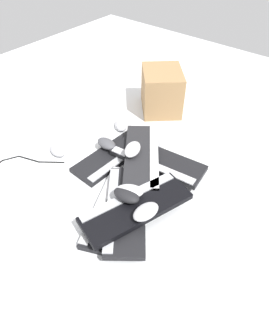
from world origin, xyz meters
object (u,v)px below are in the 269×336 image
mouse_2 (121,125)px  mouse_4 (127,195)px  keyboard_1 (114,206)px  mouse_1 (146,212)px  cardboard_box (162,91)px  mouse_6 (129,191)px  mouse_0 (133,149)px  keyboard_3 (125,208)px  keyboard_5 (136,207)px  keyboard_0 (115,154)px  keyboard_2 (151,163)px  keyboard_4 (157,160)px  mouse_3 (58,150)px  keyboard_6 (142,156)px  mouse_5 (107,144)px

mouse_2 → mouse_4: size_ratio=1.00×
mouse_2 → keyboard_1: bearing=168.2°
keyboard_1 → mouse_1: mouse_1 is taller
keyboard_1 → mouse_1: bearing=179.5°
cardboard_box → mouse_2: bearing=79.4°
cardboard_box → mouse_6: bearing=116.4°
mouse_0 → keyboard_3: bearing=-166.7°
keyboard_3 → keyboard_5: bearing=-163.4°
keyboard_1 → keyboard_5: (-0.10, -0.02, 0.06)m
mouse_1 → keyboard_0: bearing=-112.5°
keyboard_2 → keyboard_4: keyboard_4 is taller
mouse_2 → mouse_6: size_ratio=1.00×
keyboard_4 → mouse_0: bearing=39.2°
mouse_0 → mouse_1: same height
keyboard_5 → mouse_6: mouse_6 is taller
mouse_1 → keyboard_5: bearing=-95.1°
keyboard_0 → mouse_2: mouse_2 is taller
mouse_1 → mouse_3: 0.63m
keyboard_1 → keyboard_3: (-0.06, -0.00, 0.03)m
keyboard_2 → mouse_6: size_ratio=3.89×
mouse_4 → keyboard_5: bearing=174.0°
keyboard_3 → mouse_3: keyboard_3 is taller
keyboard_0 → keyboard_4: keyboard_4 is taller
keyboard_0 → mouse_6: 0.35m
mouse_0 → mouse_3: size_ratio=1.00×
keyboard_2 → keyboard_5: size_ratio=0.92×
keyboard_4 → mouse_3: bearing=27.4°
mouse_2 → mouse_3: same height
keyboard_4 → keyboard_2: bearing=18.6°
keyboard_2 → keyboard_6: 0.07m
mouse_4 → mouse_6: same height
keyboard_3 → mouse_1: mouse_1 is taller
mouse_1 → mouse_2: bearing=-120.5°
keyboard_1 → keyboard_5: keyboard_5 is taller
mouse_0 → keyboard_5: bearing=-158.4°
keyboard_1 → mouse_1: size_ratio=4.21×
keyboard_0 → mouse_2: bearing=-56.0°
mouse_3 → mouse_4: mouse_4 is taller
mouse_0 → mouse_1: bearing=-153.1°
keyboard_6 → keyboard_5: bearing=123.6°
keyboard_6 → cardboard_box: (0.23, -0.47, 0.05)m
keyboard_4 → cardboard_box: size_ratio=1.75×
mouse_0 → mouse_3: (0.35, 0.16, -0.09)m
keyboard_0 → keyboard_5: (-0.32, 0.23, 0.06)m
mouse_1 → mouse_4: same height
keyboard_0 → keyboard_4: size_ratio=0.98×
keyboard_3 → mouse_0: 0.29m
keyboard_3 → mouse_5: (0.33, -0.24, 0.01)m
keyboard_4 → keyboard_6: (0.05, 0.05, 0.03)m
mouse_4 → mouse_2: bearing=-52.9°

